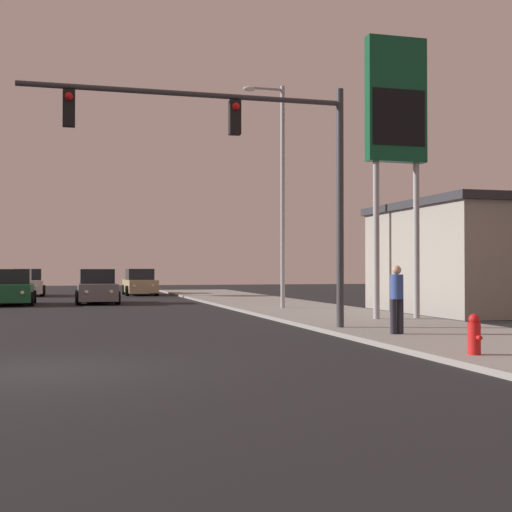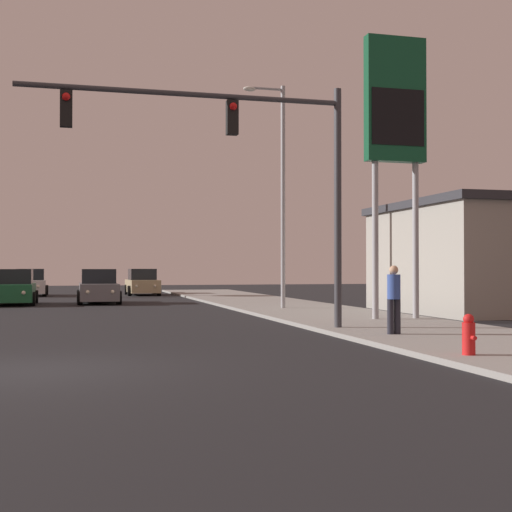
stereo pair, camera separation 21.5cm
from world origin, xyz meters
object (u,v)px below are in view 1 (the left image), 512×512
car_green (13,289)px  street_lamp (280,184)px  car_tan (140,283)px  gas_station_sign (396,115)px  car_white (28,284)px  car_grey (97,288)px  fire_hydrant (474,335)px  pedestrian_on_sidewalk (397,296)px  traffic_light_mast (251,152)px

car_green → street_lamp: size_ratio=0.48×
car_tan → gas_station_sign: (5.66, -25.08, 5.86)m
car_white → gas_station_sign: gas_station_sign is taller
car_grey → gas_station_sign: 18.11m
car_tan → fire_hydrant: bearing=93.0°
car_grey → fire_hydrant: bearing=103.9°
street_lamp → gas_station_sign: bearing=-74.5°
car_tan → car_green: bearing=55.0°
fire_hydrant → pedestrian_on_sidewalk: 4.24m
car_white → street_lamp: bearing=118.0°
car_white → gas_station_sign: (12.53, -25.59, 5.86)m
gas_station_sign → pedestrian_on_sidewalk: (-2.40, -4.90, -5.58)m
gas_station_sign → pedestrian_on_sidewalk: bearing=-116.1°
car_tan → car_white: same height
traffic_light_mast → pedestrian_on_sidewalk: traffic_light_mast is taller
car_green → pedestrian_on_sidewalk: bearing=117.6°
car_grey → traffic_light_mast: size_ratio=0.51×
car_tan → fire_hydrant: 34.26m
car_grey → car_white: (-3.77, 10.86, 0.00)m
car_grey → car_green: size_ratio=1.00×
car_tan → street_lamp: size_ratio=0.48×
car_tan → car_green: same height
car_grey → pedestrian_on_sidewalk: 20.64m
car_grey → pedestrian_on_sidewalk: (6.36, -19.63, 0.27)m
pedestrian_on_sidewalk → car_tan: bearing=96.2°
fire_hydrant → gas_station_sign: bearing=72.4°
car_white → pedestrian_on_sidewalk: bearing=106.9°
pedestrian_on_sidewalk → street_lamp: bearing=87.4°
street_lamp → fire_hydrant: 16.51m
car_green → car_white: same height
fire_hydrant → pedestrian_on_sidewalk: (0.48, 4.17, 0.55)m
car_tan → car_grey: 10.79m
street_lamp → pedestrian_on_sidewalk: size_ratio=5.39×
car_white → pedestrian_on_sidewalk: (10.13, -30.49, 0.27)m
car_grey → fire_hydrant: car_grey is taller
car_grey → traffic_light_mast: traffic_light_mast is taller
car_green → street_lamp: street_lamp is taller
car_tan → pedestrian_on_sidewalk: 30.15m
pedestrian_on_sidewalk → car_white: bearing=108.4°
street_lamp → fire_hydrant: size_ratio=11.84×
car_green → pedestrian_on_sidewalk: (10.25, -19.36, 0.27)m
car_grey → traffic_light_mast: bearing=100.6°
car_white → traffic_light_mast: bearing=102.5°
car_green → car_tan: bearing=-123.6°
street_lamp → car_white: bearing=119.5°
street_lamp → car_grey: bearing=130.7°
car_white → traffic_light_mast: (7.03, -28.28, 4.03)m
gas_station_sign → car_green: bearing=131.2°
street_lamp → traffic_light_mast: bearing=-111.1°
traffic_light_mast → street_lamp: size_ratio=0.95×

